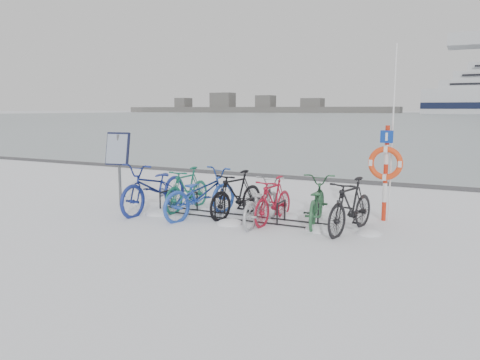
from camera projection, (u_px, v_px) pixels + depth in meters
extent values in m
plane|color=white|center=(234.00, 217.00, 10.15)|extent=(900.00, 900.00, 0.00)
cube|color=#97A5AB|center=(456.00, 116.00, 147.68)|extent=(400.00, 298.00, 0.02)
cube|color=#3F3F42|center=(315.00, 179.00, 15.38)|extent=(400.00, 0.25, 0.10)
cylinder|color=black|center=(160.00, 202.00, 10.71)|extent=(0.04, 0.04, 0.44)
cylinder|color=black|center=(171.00, 199.00, 11.10)|extent=(0.04, 0.04, 0.44)
cylinder|color=black|center=(165.00, 191.00, 10.87)|extent=(0.04, 0.44, 0.04)
cylinder|color=black|center=(187.00, 205.00, 10.39)|extent=(0.04, 0.04, 0.44)
cylinder|color=black|center=(197.00, 201.00, 10.78)|extent=(0.04, 0.04, 0.44)
cylinder|color=black|center=(192.00, 194.00, 10.56)|extent=(0.04, 0.44, 0.04)
cylinder|color=black|center=(215.00, 208.00, 10.08)|extent=(0.04, 0.04, 0.44)
cylinder|color=black|center=(225.00, 204.00, 10.47)|extent=(0.04, 0.04, 0.44)
cylinder|color=black|center=(220.00, 196.00, 10.24)|extent=(0.04, 0.44, 0.04)
cylinder|color=black|center=(245.00, 211.00, 9.77)|extent=(0.04, 0.04, 0.44)
cylinder|color=black|center=(254.00, 207.00, 10.16)|extent=(0.04, 0.04, 0.44)
cylinder|color=black|center=(250.00, 199.00, 9.93)|extent=(0.04, 0.44, 0.04)
cylinder|color=black|center=(277.00, 215.00, 9.45)|extent=(0.04, 0.04, 0.44)
cylinder|color=black|center=(285.00, 210.00, 9.84)|extent=(0.04, 0.04, 0.44)
cylinder|color=black|center=(281.00, 202.00, 9.62)|extent=(0.04, 0.44, 0.04)
cylinder|color=black|center=(311.00, 218.00, 9.14)|extent=(0.04, 0.04, 0.44)
cylinder|color=black|center=(318.00, 214.00, 9.53)|extent=(0.04, 0.04, 0.44)
cylinder|color=black|center=(315.00, 205.00, 9.30)|extent=(0.04, 0.44, 0.04)
cylinder|color=black|center=(230.00, 219.00, 9.95)|extent=(4.00, 0.03, 0.03)
cylinder|color=black|center=(239.00, 215.00, 10.34)|extent=(4.00, 0.03, 0.03)
cylinder|color=#595B5E|center=(119.00, 170.00, 11.28)|extent=(0.07, 0.07, 1.73)
cube|color=black|center=(118.00, 149.00, 11.18)|extent=(0.62, 0.31, 0.78)
cube|color=#8C99AD|center=(117.00, 149.00, 11.14)|extent=(0.56, 0.24, 0.70)
cylinder|color=red|center=(384.00, 211.00, 9.86)|extent=(0.09, 0.09, 0.40)
cylinder|color=silver|center=(385.00, 192.00, 9.80)|extent=(0.09, 0.09, 0.40)
cylinder|color=red|center=(386.00, 174.00, 9.74)|extent=(0.09, 0.09, 0.40)
cylinder|color=silver|center=(386.00, 155.00, 9.68)|extent=(0.09, 0.09, 0.40)
cylinder|color=red|center=(387.00, 135.00, 9.62)|extent=(0.09, 0.09, 0.40)
torus|color=#E84115|center=(385.00, 163.00, 9.62)|extent=(0.70, 0.12, 0.70)
cube|color=#0D3298|center=(387.00, 137.00, 9.55)|extent=(0.25, 0.03, 0.25)
cylinder|color=silver|center=(392.00, 134.00, 9.62)|extent=(0.03, 0.03, 3.64)
cube|color=silver|center=(471.00, 41.00, 209.76)|extent=(18.64, 18.64, 5.59)
cube|color=#4F4F4F|center=(251.00, 110.00, 292.88)|extent=(180.00, 12.00, 3.50)
cube|color=#4F4F4F|center=(209.00, 104.00, 305.40)|extent=(24.00, 10.00, 8.00)
cube|color=#4F4F4F|center=(296.00, 104.00, 279.32)|extent=(20.00, 10.00, 6.00)
imported|color=navy|center=(155.00, 186.00, 10.73)|extent=(0.89, 2.29, 1.19)
imported|color=#17644E|center=(187.00, 188.00, 10.91)|extent=(0.55, 1.72, 1.02)
imported|color=#244AB1|center=(201.00, 192.00, 10.16)|extent=(1.28, 2.20, 1.09)
imported|color=black|center=(237.00, 193.00, 10.21)|extent=(0.88, 1.79, 1.04)
imported|color=#9DA0A5|center=(261.00, 201.00, 9.55)|extent=(0.68, 1.83, 0.95)
imported|color=maroon|center=(273.00, 199.00, 9.69)|extent=(0.59, 1.66, 0.98)
imported|color=#295B38|center=(316.00, 200.00, 9.58)|extent=(0.99, 1.98, 0.99)
imported|color=black|center=(351.00, 204.00, 8.90)|extent=(0.90, 1.85, 1.07)
ellipsoid|color=white|center=(158.00, 214.00, 10.50)|extent=(0.58, 0.58, 0.20)
ellipsoid|color=white|center=(287.00, 217.00, 10.22)|extent=(0.51, 0.51, 0.18)
ellipsoid|color=white|center=(205.00, 210.00, 10.95)|extent=(0.41, 0.41, 0.14)
ellipsoid|color=white|center=(137.00, 203.00, 11.65)|extent=(0.36, 0.36, 0.12)
ellipsoid|color=white|center=(319.00, 230.00, 9.08)|extent=(0.58, 0.58, 0.20)
ellipsoid|color=white|center=(230.00, 224.00, 9.59)|extent=(0.55, 0.55, 0.19)
ellipsoid|color=white|center=(369.00, 234.00, 8.82)|extent=(0.49, 0.49, 0.17)
ellipsoid|color=white|center=(258.00, 216.00, 10.33)|extent=(0.33, 0.33, 0.12)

